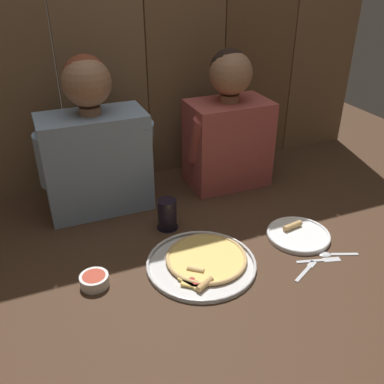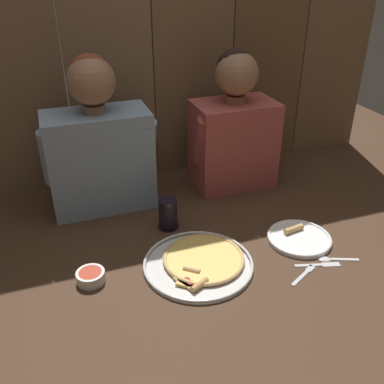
% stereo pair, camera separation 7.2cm
% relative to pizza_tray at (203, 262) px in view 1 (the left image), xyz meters
% --- Properties ---
extents(ground_plane, '(3.20, 3.20, 0.00)m').
position_rel_pizza_tray_xyz_m(ground_plane, '(0.05, 0.08, -0.01)').
color(ground_plane, '#422B1C').
extents(pizza_tray, '(0.37, 0.37, 0.03)m').
position_rel_pizza_tray_xyz_m(pizza_tray, '(0.00, 0.00, 0.00)').
color(pizza_tray, silver).
rests_on(pizza_tray, ground).
extents(dinner_plate, '(0.23, 0.23, 0.03)m').
position_rel_pizza_tray_xyz_m(dinner_plate, '(0.39, 0.01, -0.00)').
color(dinner_plate, white).
rests_on(dinner_plate, ground).
extents(drinking_glass, '(0.08, 0.08, 0.12)m').
position_rel_pizza_tray_xyz_m(drinking_glass, '(-0.04, 0.25, 0.05)').
color(drinking_glass, black).
rests_on(drinking_glass, ground).
extents(dipping_bowl, '(0.09, 0.09, 0.04)m').
position_rel_pizza_tray_xyz_m(dipping_bowl, '(-0.36, 0.04, 0.01)').
color(dipping_bowl, white).
rests_on(dipping_bowl, ground).
extents(table_fork, '(0.12, 0.08, 0.01)m').
position_rel_pizza_tray_xyz_m(table_fork, '(0.30, -0.16, -0.01)').
color(table_fork, silver).
rests_on(table_fork, ground).
extents(table_knife, '(0.15, 0.06, 0.01)m').
position_rel_pizza_tray_xyz_m(table_knife, '(0.37, -0.14, -0.01)').
color(table_knife, silver).
rests_on(table_knife, ground).
extents(table_spoon, '(0.14, 0.07, 0.01)m').
position_rel_pizza_tray_xyz_m(table_spoon, '(0.43, -0.12, -0.01)').
color(table_spoon, silver).
rests_on(table_spoon, ground).
extents(diner_left, '(0.44, 0.21, 0.61)m').
position_rel_pizza_tray_xyz_m(diner_left, '(-0.24, 0.51, 0.26)').
color(diner_left, '#849EB7').
rests_on(diner_left, ground).
extents(diner_right, '(0.38, 0.22, 0.59)m').
position_rel_pizza_tray_xyz_m(diner_right, '(0.34, 0.51, 0.26)').
color(diner_right, '#AD4C47').
rests_on(diner_right, ground).
extents(wooden_backdrop_wall, '(2.19, 0.03, 1.30)m').
position_rel_pizza_tray_xyz_m(wooden_backdrop_wall, '(0.05, 0.73, 0.64)').
color(wooden_backdrop_wall, brown).
rests_on(wooden_backdrop_wall, ground).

